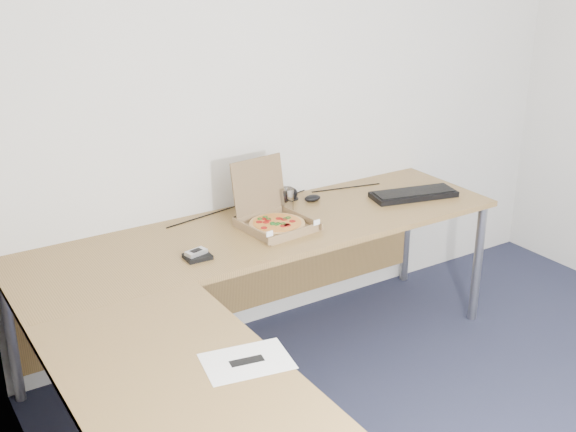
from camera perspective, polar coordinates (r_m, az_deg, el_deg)
desk at (r=3.07m, az=-2.84°, el=-5.22°), size 2.50×2.20×0.73m
pizza_box at (r=3.53m, az=-1.03°, el=-0.36°), size 0.30×0.36×0.31m
drinking_glass at (r=3.71m, az=-0.10°, el=1.26°), size 0.07×0.07×0.13m
keyboard at (r=4.01m, az=9.92°, el=1.70°), size 0.50×0.27×0.03m
mouse at (r=3.89m, az=1.95°, el=1.42°), size 0.11×0.08×0.03m
wallet at (r=3.23m, az=-7.18°, el=-3.20°), size 0.12×0.10×0.02m
phone at (r=3.23m, az=-7.29°, el=-2.88°), size 0.10×0.07×0.02m
paper_sheet at (r=2.49m, az=-3.28°, el=-11.41°), size 0.33×0.26×0.00m
dome_speaker at (r=3.91m, az=0.24°, el=1.85°), size 0.08×0.08×0.07m
cable_bundle at (r=3.86m, az=-1.22°, el=1.10°), size 0.63×0.13×0.01m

